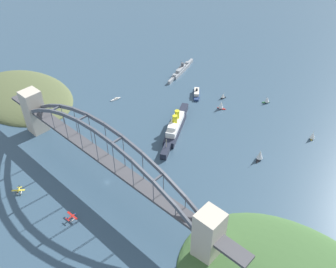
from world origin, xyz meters
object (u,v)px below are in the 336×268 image
(small_boat_3, at_px, (313,135))
(small_boat_5, at_px, (223,96))
(seaplane_second_in_formation, at_px, (19,191))
(small_boat_1, at_px, (221,105))
(harbor_ferry_steamer, at_px, (197,93))
(small_boat_4, at_px, (260,155))
(seaplane_taxiing_near_bridge, at_px, (72,217))
(ocean_liner, at_px, (175,127))
(small_boat_0, at_px, (267,100))
(small_boat_2, at_px, (116,99))
(harbor_arch_bridge, at_px, (104,160))
(naval_cruiser, at_px, (181,70))

(small_boat_3, relative_size, small_boat_5, 1.25)
(seaplane_second_in_formation, height_order, small_boat_1, small_boat_1)
(harbor_ferry_steamer, relative_size, small_boat_5, 3.42)
(small_boat_5, bearing_deg, small_boat_4, -35.80)
(seaplane_taxiing_near_bridge, bearing_deg, small_boat_1, 91.86)
(ocean_liner, distance_m, small_boat_4, 89.46)
(small_boat_4, bearing_deg, seaplane_taxiing_near_bridge, -113.65)
(harbor_ferry_steamer, height_order, small_boat_0, small_boat_0)
(small_boat_0, bearing_deg, small_boat_3, -22.31)
(ocean_liner, xyz_separation_m, small_boat_2, (-92.00, -1.69, -5.36))
(small_boat_0, bearing_deg, harbor_arch_bridge, -100.00)
(seaplane_taxiing_near_bridge, bearing_deg, small_boat_3, 67.38)
(seaplane_taxiing_near_bridge, xyz_separation_m, small_boat_5, (-17.79, 225.52, 1.42))
(harbor_arch_bridge, height_order, small_boat_0, harbor_arch_bridge)
(harbor_arch_bridge, height_order, seaplane_taxiing_near_bridge, harbor_arch_bridge)
(naval_cruiser, bearing_deg, small_boat_1, -20.85)
(harbor_ferry_steamer, distance_m, seaplane_second_in_formation, 224.22)
(small_boat_3, bearing_deg, small_boat_4, -109.88)
(harbor_ferry_steamer, distance_m, small_boat_3, 139.26)
(naval_cruiser, relative_size, small_boat_1, 6.20)
(small_boat_2, relative_size, small_boat_5, 1.64)
(harbor_arch_bridge, xyz_separation_m, small_boat_5, (-6.23, 180.43, -22.41))
(ocean_liner, height_order, small_boat_1, ocean_liner)
(ocean_liner, xyz_separation_m, seaplane_taxiing_near_bridge, (15.92, -139.59, -3.95))
(harbor_ferry_steamer, relative_size, seaplane_second_in_formation, 2.86)
(small_boat_2, distance_m, small_boat_5, 125.74)
(small_boat_4, bearing_deg, harbor_ferry_steamer, 157.35)
(ocean_liner, distance_m, naval_cruiser, 128.52)
(seaplane_second_in_formation, bearing_deg, small_boat_4, 54.12)
(small_boat_0, relative_size, small_boat_2, 0.68)
(harbor_arch_bridge, distance_m, seaplane_taxiing_near_bridge, 52.30)
(naval_cruiser, height_order, harbor_ferry_steamer, naval_cruiser)
(naval_cruiser, relative_size, small_boat_3, 7.19)
(ocean_liner, distance_m, small_boat_1, 67.25)
(naval_cruiser, distance_m, seaplane_taxiing_near_bridge, 258.58)
(harbor_arch_bridge, distance_m, small_boat_3, 208.73)
(seaplane_second_in_formation, bearing_deg, small_boat_1, 77.32)
(ocean_liner, xyz_separation_m, small_boat_4, (86.69, 22.05, -0.56))
(small_boat_2, height_order, small_boat_5, small_boat_5)
(small_boat_4, bearing_deg, small_boat_0, 116.81)
(harbor_ferry_steamer, height_order, small_boat_2, harbor_ferry_steamer)
(naval_cruiser, xyz_separation_m, seaplane_taxiing_near_bridge, (95.88, -240.15, -0.92))
(naval_cruiser, height_order, small_boat_5, naval_cruiser)
(ocean_liner, relative_size, small_boat_3, 8.75)
(harbor_ferry_steamer, bearing_deg, naval_cruiser, 149.29)
(small_boat_0, distance_m, small_boat_4, 101.59)
(small_boat_5, bearing_deg, small_boat_1, -60.17)
(harbor_arch_bridge, xyz_separation_m, seaplane_taxiing_near_bridge, (11.57, -45.10, -23.83))
(naval_cruiser, xyz_separation_m, small_boat_2, (-12.04, -102.25, -2.33))
(small_boat_2, distance_m, small_boat_4, 180.33)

